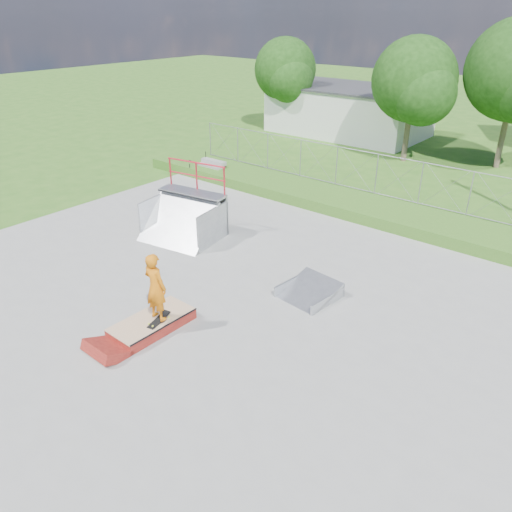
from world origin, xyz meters
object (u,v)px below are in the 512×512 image
Objects in this scene: grind_box at (152,324)px; flat_bank_ramp at (309,291)px; quarter_pipe at (180,205)px; skater at (156,289)px.

flat_bank_ramp reaches higher than grind_box.
quarter_pipe is 1.42× the size of skater.
flat_bank_ramp is (6.12, -0.55, -1.12)m from quarter_pipe.
skater is (4.00, -4.58, -0.02)m from quarter_pipe.
flat_bank_ramp is (2.37, 4.08, 0.06)m from grind_box.
grind_box is 1.21× the size of skater.
skater reaches higher than grind_box.
grind_box is at bearing 10.09° from skater.
quarter_pipe is at bearing -178.87° from flat_bank_ramp.
grind_box is 0.85× the size of quarter_pipe.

